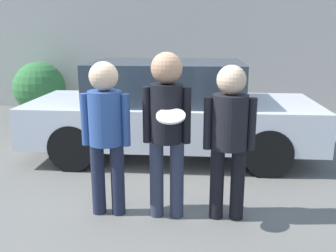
{
  "coord_description": "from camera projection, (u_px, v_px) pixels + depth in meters",
  "views": [
    {
      "loc": [
        0.43,
        -3.85,
        1.99
      ],
      "look_at": [
        0.1,
        0.09,
        0.98
      ],
      "focal_mm": 40.0,
      "sensor_mm": 36.0,
      "label": 1
    }
  ],
  "objects": [
    {
      "name": "shrub",
      "position": [
        40.0,
        88.0,
        9.24
      ],
      "size": [
        1.27,
        1.27,
        1.27
      ],
      "color": "#387A3D",
      "rests_on": "ground"
    },
    {
      "name": "person_right",
      "position": [
        229.0,
        130.0,
        3.87
      ],
      "size": [
        0.54,
        0.37,
        1.67
      ],
      "color": "black",
      "rests_on": "ground"
    },
    {
      "name": "ground_plane",
      "position": [
        158.0,
        212.0,
        4.24
      ],
      "size": [
        56.0,
        56.0,
        0.0
      ],
      "primitive_type": "plane",
      "color": "#66635E"
    },
    {
      "name": "storefront_building",
      "position": [
        183.0,
        35.0,
        9.44
      ],
      "size": [
        24.0,
        0.22,
        3.74
      ],
      "color": "beige",
      "rests_on": "ground"
    },
    {
      "name": "person_middle_with_frisbee",
      "position": [
        167.0,
        121.0,
        3.89
      ],
      "size": [
        0.5,
        0.56,
        1.79
      ],
      "color": "#2D3347",
      "rests_on": "ground"
    },
    {
      "name": "parked_car_near",
      "position": [
        171.0,
        109.0,
        6.01
      ],
      "size": [
        4.51,
        1.83,
        1.53
      ],
      "color": "silver",
      "rests_on": "ground"
    },
    {
      "name": "person_left",
      "position": [
        106.0,
        126.0,
        3.97
      ],
      "size": [
        0.53,
        0.36,
        1.69
      ],
      "color": "#1E2338",
      "rests_on": "ground"
    }
  ]
}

